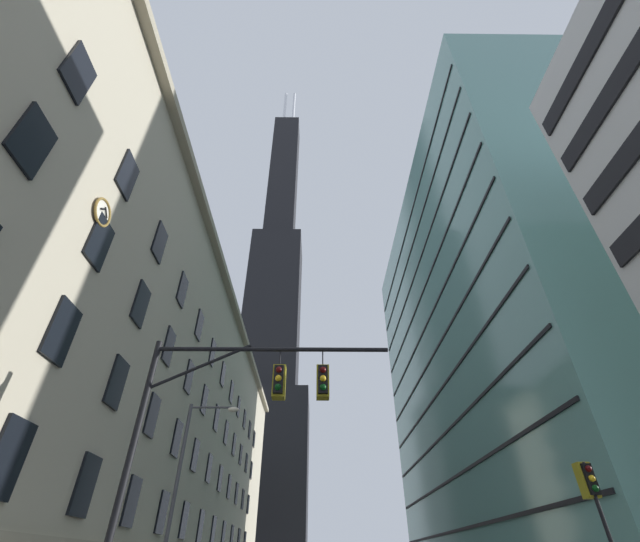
% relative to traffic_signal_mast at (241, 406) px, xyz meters
% --- Properties ---
extents(station_building, '(15.45, 70.39, 25.00)m').
position_rel_traffic_signal_mast_xyz_m(station_building, '(-14.32, 26.92, 7.17)').
color(station_building, '#B2A88E').
rests_on(station_building, ground).
extents(dark_skyscraper, '(22.33, 22.33, 182.16)m').
position_rel_traffic_signal_mast_xyz_m(dark_skyscraper, '(-10.74, 92.88, 46.88)').
color(dark_skyscraper, black).
rests_on(dark_skyscraper, ground).
extents(glass_office_midrise, '(17.17, 47.10, 45.30)m').
position_rel_traffic_signal_mast_xyz_m(glass_office_midrise, '(23.60, 30.06, 17.34)').
color(glass_office_midrise, slate).
rests_on(glass_office_midrise, ground).
extents(traffic_signal_mast, '(7.76, 0.63, 7.26)m').
position_rel_traffic_signal_mast_xyz_m(traffic_signal_mast, '(0.00, 0.00, 0.00)').
color(traffic_signal_mast, black).
rests_on(traffic_signal_mast, sidewalk_left).
extents(traffic_light_near_right, '(0.40, 0.63, 4.00)m').
position_rel_traffic_signal_mast_xyz_m(traffic_light_near_right, '(11.04, 2.03, -1.93)').
color(traffic_light_near_right, black).
rests_on(traffic_light_near_right, sidewalk_right).
extents(street_lamppost, '(2.48, 0.32, 7.75)m').
position_rel_traffic_signal_mast_xyz_m(street_lamppost, '(-3.57, 7.88, -0.54)').
color(street_lamppost, '#47474C').
rests_on(street_lamppost, sidewalk_left).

